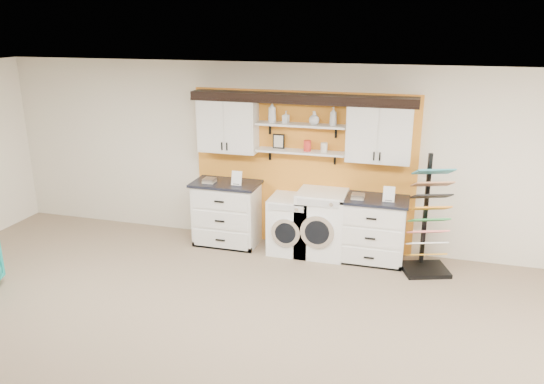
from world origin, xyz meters
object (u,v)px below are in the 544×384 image
(base_cabinet_right, at_px, (372,229))
(dryer, at_px, (322,223))
(base_cabinet_left, at_px, (227,213))
(sample_rack, at_px, (427,236))
(washer, at_px, (291,224))

(base_cabinet_right, bearing_deg, dryer, -179.74)
(base_cabinet_left, height_order, dryer, base_cabinet_left)
(base_cabinet_right, relative_size, sample_rack, 0.59)
(base_cabinet_left, distance_m, dryer, 1.51)
(base_cabinet_left, relative_size, dryer, 1.04)
(base_cabinet_left, distance_m, base_cabinet_right, 2.26)
(base_cabinet_left, bearing_deg, dryer, -0.13)
(dryer, bearing_deg, washer, 180.00)
(base_cabinet_left, xyz_separation_m, base_cabinet_right, (2.26, 0.00, -0.02))
(dryer, bearing_deg, base_cabinet_left, 179.87)
(washer, bearing_deg, base_cabinet_left, 179.82)
(base_cabinet_right, distance_m, washer, 1.22)
(base_cabinet_left, bearing_deg, washer, -0.18)
(sample_rack, bearing_deg, base_cabinet_right, 148.34)
(washer, bearing_deg, sample_rack, -4.85)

